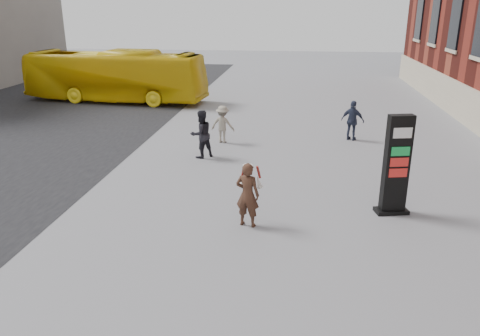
# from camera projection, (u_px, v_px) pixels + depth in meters

# --- Properties ---
(ground) EXTENTS (100.00, 100.00, 0.00)m
(ground) POSITION_uv_depth(u_px,v_px,m) (241.00, 225.00, 12.30)
(ground) COLOR #9E9EA3
(info_pylon) EXTENTS (0.97, 0.63, 2.78)m
(info_pylon) POSITION_uv_depth(u_px,v_px,m) (396.00, 166.00, 12.59)
(info_pylon) COLOR black
(info_pylon) RESTS_ON ground
(woman) EXTENTS (0.75, 0.71, 1.73)m
(woman) POSITION_uv_depth(u_px,v_px,m) (248.00, 194.00, 12.02)
(woman) COLOR #392219
(woman) RESTS_ON ground
(bus) EXTENTS (11.03, 3.60, 3.02)m
(bus) POSITION_uv_depth(u_px,v_px,m) (115.00, 76.00, 27.71)
(bus) COLOR yellow
(bus) RESTS_ON road
(pedestrian_a) EXTENTS (1.11, 1.09, 1.81)m
(pedestrian_a) POSITION_uv_depth(u_px,v_px,m) (201.00, 134.00, 17.52)
(pedestrian_a) COLOR black
(pedestrian_a) RESTS_ON ground
(pedestrian_b) EXTENTS (1.09, 0.74, 1.56)m
(pedestrian_b) POSITION_uv_depth(u_px,v_px,m) (223.00, 124.00, 19.49)
(pedestrian_b) COLOR gray
(pedestrian_b) RESTS_ON ground
(pedestrian_c) EXTENTS (1.08, 0.79, 1.70)m
(pedestrian_c) POSITION_uv_depth(u_px,v_px,m) (353.00, 121.00, 19.81)
(pedestrian_c) COLOR #282F45
(pedestrian_c) RESTS_ON ground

